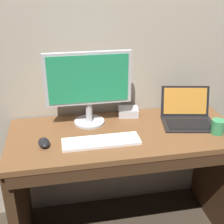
# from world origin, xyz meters

# --- Properties ---
(back_wall) EXTENTS (4.56, 0.04, 2.63)m
(back_wall) POSITION_xyz_m (0.00, 0.34, 1.31)
(back_wall) COLOR #ADA38E
(back_wall) RESTS_ON ground
(desk) EXTENTS (1.43, 0.61, 0.79)m
(desk) POSITION_xyz_m (0.00, -0.01, 0.54)
(desk) COLOR brown
(desk) RESTS_ON ground
(laptop_black) EXTENTS (0.38, 0.35, 0.21)m
(laptop_black) POSITION_xyz_m (0.44, 0.07, 0.84)
(laptop_black) COLOR black
(laptop_black) RESTS_ON desk
(external_monitor) EXTENTS (0.54, 0.20, 0.47)m
(external_monitor) POSITION_xyz_m (-0.20, 0.15, 1.07)
(external_monitor) COLOR #B7B7BC
(external_monitor) RESTS_ON desk
(wired_keyboard) EXTENTS (0.45, 0.14, 0.02)m
(wired_keyboard) POSITION_xyz_m (-0.16, -0.11, 0.80)
(wired_keyboard) COLOR white
(wired_keyboard) RESTS_ON desk
(computer_mouse) EXTENTS (0.08, 0.11, 0.04)m
(computer_mouse) POSITION_xyz_m (-0.49, -0.08, 0.81)
(computer_mouse) COLOR black
(computer_mouse) RESTS_ON desk
(external_drive_box) EXTENTS (0.15, 0.13, 0.05)m
(external_drive_box) POSITION_xyz_m (0.08, 0.23, 0.82)
(external_drive_box) COLOR silver
(external_drive_box) RESTS_ON desk
(coffee_mug) EXTENTS (0.12, 0.08, 0.09)m
(coffee_mug) POSITION_xyz_m (0.56, -0.13, 0.84)
(coffee_mug) COLOR #388E56
(coffee_mug) RESTS_ON desk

